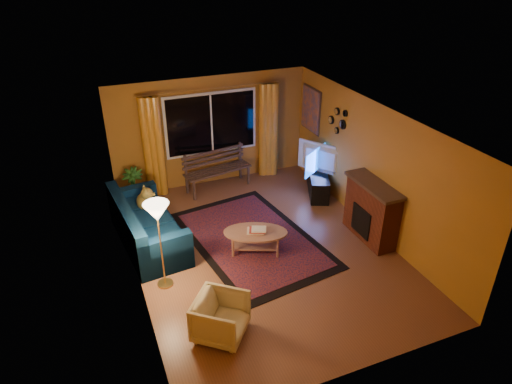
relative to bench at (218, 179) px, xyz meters
name	(u,v)px	position (x,y,z in m)	size (l,w,h in m)	color
floor	(262,249)	(0.01, -2.57, -0.24)	(4.50, 6.00, 0.02)	brown
ceiling	(263,120)	(0.01, -2.57, 2.28)	(4.50, 6.00, 0.02)	white
wall_back	(211,131)	(0.01, 0.44, 1.02)	(4.50, 0.02, 2.50)	#B4762A
wall_left	(129,215)	(-2.25, -2.57, 1.02)	(0.02, 6.00, 2.50)	#B4762A
wall_right	(373,168)	(2.27, -2.57, 1.02)	(0.02, 6.00, 2.50)	#B4762A
window	(211,124)	(0.01, 0.37, 1.22)	(2.00, 0.02, 1.30)	black
curtain_rod	(210,89)	(0.01, 0.33, 2.02)	(0.03, 0.03, 3.20)	#BF8C3F
curtain_left	(153,147)	(-1.34, 0.31, 0.89)	(0.36, 0.36, 2.24)	orange
curtain_right	(268,130)	(1.36, 0.31, 0.89)	(0.36, 0.36, 2.24)	orange
bench	(218,179)	(0.00, 0.00, 0.00)	(1.55, 0.45, 0.46)	#3E2C25
potted_plant	(133,186)	(-1.88, 0.04, 0.17)	(0.45, 0.45, 0.81)	#235B1E
sofa	(148,223)	(-1.87, -1.59, 0.22)	(0.95, 2.21, 0.89)	#061C39
dog	(144,200)	(-1.82, -1.09, 0.43)	(0.29, 0.40, 0.44)	olive
armchair	(221,316)	(-1.34, -4.29, 0.12)	(0.69, 0.65, 0.71)	beige
floor_lamp	(161,246)	(-1.86, -2.89, 0.55)	(0.26, 0.26, 1.56)	#BF8C3F
rug	(251,239)	(-0.06, -2.22, -0.22)	(2.07, 3.28, 0.02)	maroon
coffee_table	(256,241)	(-0.12, -2.58, -0.02)	(1.16, 1.16, 0.42)	#A26E5A
tv_console	(318,183)	(2.01, -1.05, 0.01)	(0.39, 1.18, 0.49)	black
television	(320,160)	(2.01, -1.05, 0.59)	(1.16, 0.15, 0.67)	black
fireplace	(371,212)	(2.06, -2.97, 0.32)	(0.40, 1.20, 1.10)	maroon
mirror_cluster	(337,119)	(2.22, -1.27, 1.57)	(0.06, 0.60, 0.56)	black
painting	(311,110)	(2.23, -0.12, 1.42)	(0.04, 0.76, 0.96)	orange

